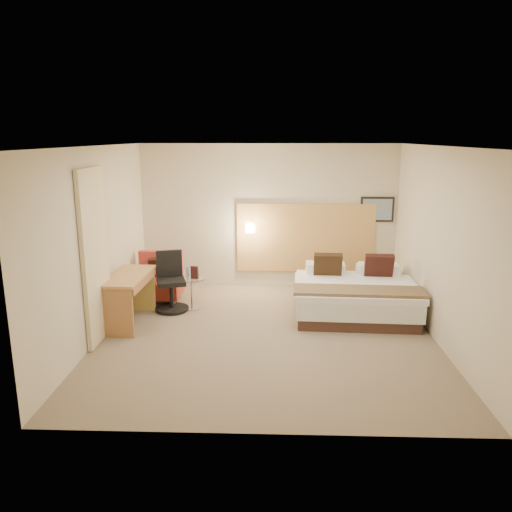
{
  "coord_description": "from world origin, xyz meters",
  "views": [
    {
      "loc": [
        0.08,
        -6.82,
        2.84
      ],
      "look_at": [
        -0.17,
        0.47,
        1.07
      ],
      "focal_mm": 35.0,
      "sensor_mm": 36.0,
      "label": 1
    }
  ],
  "objects_px": {
    "side_table": "(192,291)",
    "desk_chair": "(171,286)",
    "bed": "(354,294)",
    "desk": "(129,285)",
    "lounge_chair": "(159,281)"
  },
  "relations": [
    {
      "from": "lounge_chair",
      "to": "desk_chair",
      "type": "distance_m",
      "value": 0.62
    },
    {
      "from": "side_table",
      "to": "bed",
      "type": "bearing_deg",
      "value": -2.01
    },
    {
      "from": "lounge_chair",
      "to": "desk_chair",
      "type": "xyz_separation_m",
      "value": [
        0.32,
        -0.52,
        0.07
      ]
    },
    {
      "from": "bed",
      "to": "desk_chair",
      "type": "relative_size",
      "value": 2.06
    },
    {
      "from": "desk_chair",
      "to": "lounge_chair",
      "type": "bearing_deg",
      "value": 121.69
    },
    {
      "from": "side_table",
      "to": "desk",
      "type": "distance_m",
      "value": 1.15
    },
    {
      "from": "side_table",
      "to": "desk",
      "type": "bearing_deg",
      "value": -140.14
    },
    {
      "from": "side_table",
      "to": "desk_chair",
      "type": "xyz_separation_m",
      "value": [
        -0.33,
        -0.08,
        0.11
      ]
    },
    {
      "from": "lounge_chair",
      "to": "desk",
      "type": "distance_m",
      "value": 1.2
    },
    {
      "from": "side_table",
      "to": "desk_chair",
      "type": "distance_m",
      "value": 0.36
    },
    {
      "from": "bed",
      "to": "side_table",
      "type": "distance_m",
      "value": 2.68
    },
    {
      "from": "bed",
      "to": "desk_chair",
      "type": "height_order",
      "value": "desk_chair"
    },
    {
      "from": "desk",
      "to": "desk_chair",
      "type": "relative_size",
      "value": 1.29
    },
    {
      "from": "side_table",
      "to": "lounge_chair",
      "type": "bearing_deg",
      "value": 145.96
    },
    {
      "from": "bed",
      "to": "lounge_chair",
      "type": "relative_size",
      "value": 2.42
    }
  ]
}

